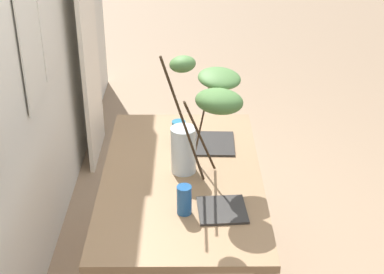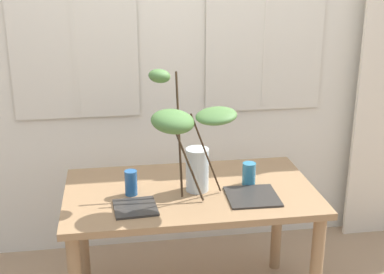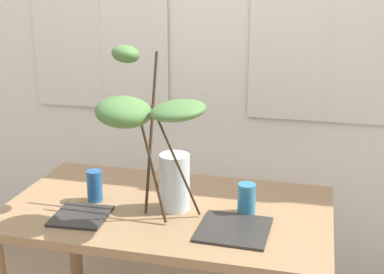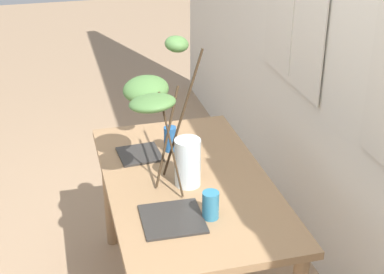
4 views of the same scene
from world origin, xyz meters
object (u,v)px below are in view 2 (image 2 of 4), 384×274
(drinking_glass_blue_right, at_px, (249,174))
(dining_table, at_px, (190,208))
(vase_with_branches, at_px, (190,137))
(drinking_glass_blue_left, at_px, (131,183))
(plate_square_left, at_px, (135,208))
(plate_square_right, at_px, (252,196))

(drinking_glass_blue_right, bearing_deg, dining_table, -176.80)
(vase_with_branches, distance_m, drinking_glass_blue_right, 0.45)
(drinking_glass_blue_right, bearing_deg, drinking_glass_blue_left, -177.08)
(dining_table, bearing_deg, vase_with_branches, -100.44)
(drinking_glass_blue_left, height_order, drinking_glass_blue_right, drinking_glass_blue_left)
(vase_with_branches, xyz_separation_m, drinking_glass_blue_left, (-0.30, 0.09, -0.27))
(vase_with_branches, relative_size, plate_square_left, 3.20)
(vase_with_branches, bearing_deg, dining_table, 79.56)
(plate_square_left, height_order, plate_square_right, same)
(plate_square_left, distance_m, plate_square_right, 0.61)
(drinking_glass_blue_left, distance_m, plate_square_right, 0.63)
(vase_with_branches, height_order, plate_square_left, vase_with_branches)
(dining_table, bearing_deg, plate_square_right, -25.41)
(plate_square_left, bearing_deg, drinking_glass_blue_right, 17.49)
(plate_square_left, bearing_deg, dining_table, 30.67)
(drinking_glass_blue_left, relative_size, plate_square_right, 0.51)
(drinking_glass_blue_right, relative_size, plate_square_right, 0.48)
(plate_square_left, relative_size, plate_square_right, 0.80)
(plate_square_right, bearing_deg, dining_table, 154.59)
(drinking_glass_blue_left, distance_m, drinking_glass_blue_right, 0.64)
(drinking_glass_blue_left, height_order, plate_square_right, drinking_glass_blue_left)
(vase_with_branches, distance_m, drinking_glass_blue_left, 0.41)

